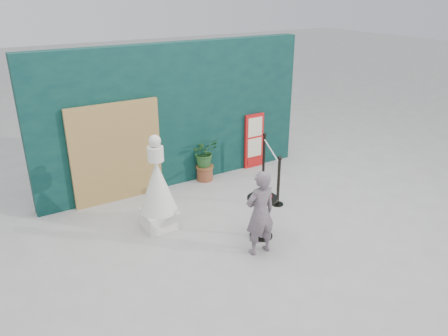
# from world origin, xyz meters

# --- Properties ---
(ground) EXTENTS (60.00, 60.00, 0.00)m
(ground) POSITION_xyz_m (0.00, 0.00, 0.00)
(ground) COLOR #ADAAA5
(ground) RESTS_ON ground
(back_wall) EXTENTS (6.00, 0.30, 3.00)m
(back_wall) POSITION_xyz_m (0.00, 3.15, 1.50)
(back_wall) COLOR #092A2A
(back_wall) RESTS_ON ground
(bamboo_fence) EXTENTS (1.80, 0.08, 2.00)m
(bamboo_fence) POSITION_xyz_m (-1.40, 2.94, 1.00)
(bamboo_fence) COLOR tan
(bamboo_fence) RESTS_ON ground
(woman) EXTENTS (0.53, 0.36, 1.43)m
(woman) POSITION_xyz_m (-0.12, -0.09, 0.72)
(woman) COLOR slate
(woman) RESTS_ON ground
(menu_board) EXTENTS (0.50, 0.07, 1.30)m
(menu_board) POSITION_xyz_m (1.90, 2.95, 0.65)
(menu_board) COLOR red
(menu_board) RESTS_ON ground
(statue) EXTENTS (0.68, 0.68, 1.74)m
(statue) POSITION_xyz_m (-1.16, 1.52, 0.71)
(statue) COLOR silver
(statue) RESTS_ON ground
(cafe_table) EXTENTS (0.52, 0.52, 0.75)m
(cafe_table) POSITION_xyz_m (0.19, 0.28, 0.50)
(cafe_table) COLOR black
(cafe_table) RESTS_ON ground
(food_basket) EXTENTS (0.26, 0.19, 0.11)m
(food_basket) POSITION_xyz_m (0.20, 0.28, 0.79)
(food_basket) COLOR red
(food_basket) RESTS_ON cafe_table
(planter) EXTENTS (0.59, 0.51, 1.00)m
(planter) POSITION_xyz_m (0.52, 2.88, 0.58)
(planter) COLOR brown
(planter) RESTS_ON ground
(stanchion_barrier) EXTENTS (0.84, 1.54, 1.03)m
(stanchion_barrier) POSITION_xyz_m (1.47, 1.73, 0.49)
(stanchion_barrier) COLOR black
(stanchion_barrier) RESTS_ON ground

